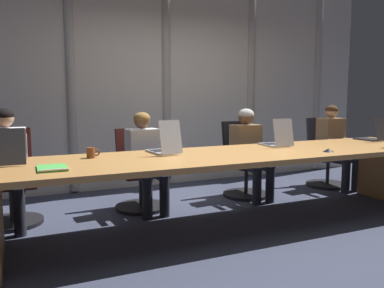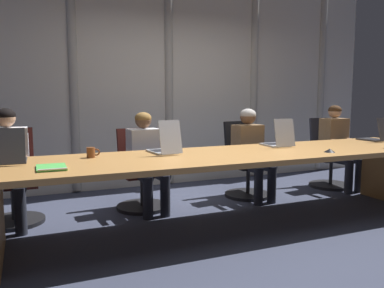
# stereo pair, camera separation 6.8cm
# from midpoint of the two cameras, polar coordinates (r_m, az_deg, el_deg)

# --- Properties ---
(ground_plane) EXTENTS (14.10, 14.10, 0.00)m
(ground_plane) POSITION_cam_midpoint_polar(r_m,az_deg,el_deg) (4.11, 7.09, -11.59)
(ground_plane) COLOR #383D51
(conference_table) EXTENTS (4.88, 1.11, 0.74)m
(conference_table) POSITION_cam_midpoint_polar(r_m,az_deg,el_deg) (3.96, 7.22, -3.08)
(conference_table) COLOR #B77F42
(conference_table) RESTS_ON ground_plane
(curtain_backdrop) EXTENTS (7.05, 0.17, 3.07)m
(curtain_backdrop) POSITION_cam_midpoint_polar(r_m,az_deg,el_deg) (5.83, -3.34, 9.24)
(curtain_backdrop) COLOR beige
(curtain_backdrop) RESTS_ON ground_plane
(laptop_left_end) EXTENTS (0.26, 0.41, 0.30)m
(laptop_left_end) POSITION_cam_midpoint_polar(r_m,az_deg,el_deg) (3.62, -24.29, -1.62)
(laptop_left_end) COLOR #2D2D33
(laptop_left_end) RESTS_ON conference_table
(laptop_left_mid) EXTENTS (0.25, 0.44, 0.33)m
(laptop_left_mid) POSITION_cam_midpoint_polar(r_m,az_deg,el_deg) (3.86, -3.50, -0.43)
(laptop_left_mid) COLOR #A8ADB7
(laptop_left_mid) RESTS_ON conference_table
(laptop_center) EXTENTS (0.26, 0.41, 0.31)m
(laptop_center) POSITION_cam_midpoint_polar(r_m,az_deg,el_deg) (4.50, 12.78, 0.43)
(laptop_center) COLOR #A8ADB7
(laptop_center) RESTS_ON conference_table
(laptop_right_mid) EXTENTS (0.25, 0.39, 0.30)m
(laptop_right_mid) POSITION_cam_midpoint_polar(r_m,az_deg,el_deg) (5.46, 25.42, 1.02)
(laptop_right_mid) COLOR #2D2D33
(laptop_right_mid) RESTS_ON conference_table
(office_chair_left_end) EXTENTS (0.60, 0.60, 0.97)m
(office_chair_left_end) POSITION_cam_midpoint_polar(r_m,az_deg,el_deg) (4.48, -24.11, -5.77)
(office_chair_left_end) COLOR #511E19
(office_chair_left_end) RESTS_ON ground_plane
(office_chair_left_mid) EXTENTS (0.60, 0.60, 0.92)m
(office_chair_left_mid) POSITION_cam_midpoint_polar(r_m,az_deg,el_deg) (4.65, -7.03, -4.91)
(office_chair_left_mid) COLOR #511E19
(office_chair_left_mid) RESTS_ON ground_plane
(office_chair_center) EXTENTS (0.60, 0.60, 0.97)m
(office_chair_center) POSITION_cam_midpoint_polar(r_m,az_deg,el_deg) (5.22, 8.18, -3.47)
(office_chair_center) COLOR black
(office_chair_center) RESTS_ON ground_plane
(office_chair_right_mid) EXTENTS (0.60, 0.61, 0.98)m
(office_chair_right_mid) POSITION_cam_midpoint_polar(r_m,az_deg,el_deg) (6.05, 19.55, -2.32)
(office_chair_right_mid) COLOR #2D2D38
(office_chair_right_mid) RESTS_ON ground_plane
(person_left_end) EXTENTS (0.40, 0.55, 1.19)m
(person_left_end) POSITION_cam_midpoint_polar(r_m,az_deg,el_deg) (4.27, -24.76, -2.15)
(person_left_end) COLOR silver
(person_left_end) RESTS_ON ground_plane
(person_left_mid) EXTENTS (0.39, 0.56, 1.12)m
(person_left_mid) POSITION_cam_midpoint_polar(r_m,az_deg,el_deg) (4.45, -6.15, -1.68)
(person_left_mid) COLOR silver
(person_left_mid) RESTS_ON ground_plane
(person_center) EXTENTS (0.40, 0.56, 1.14)m
(person_center) POSITION_cam_midpoint_polar(r_m,az_deg,el_deg) (5.03, 9.01, -0.48)
(person_center) COLOR olive
(person_center) RESTS_ON ground_plane
(person_right_mid) EXTENTS (0.41, 0.57, 1.17)m
(person_right_mid) POSITION_cam_midpoint_polar(r_m,az_deg,el_deg) (5.90, 20.77, 0.28)
(person_right_mid) COLOR olive
(person_right_mid) RESTS_ON ground_plane
(coffee_mug_near) EXTENTS (0.12, 0.08, 0.10)m
(coffee_mug_near) POSITION_cam_midpoint_polar(r_m,az_deg,el_deg) (3.70, -13.86, -1.20)
(coffee_mug_near) COLOR brown
(coffee_mug_near) RESTS_ON conference_table
(conference_mic_left_side) EXTENTS (0.11, 0.11, 0.03)m
(conference_mic_left_side) POSITION_cam_midpoint_polar(r_m,az_deg,el_deg) (4.19, 19.75, -0.89)
(conference_mic_left_side) COLOR black
(conference_mic_left_side) RESTS_ON conference_table
(spiral_notepad) EXTENTS (0.23, 0.31, 0.03)m
(spiral_notepad) POSITION_cam_midpoint_polar(r_m,az_deg,el_deg) (3.24, -19.14, -3.24)
(spiral_notepad) COLOR #4CB74C
(spiral_notepad) RESTS_ON conference_table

